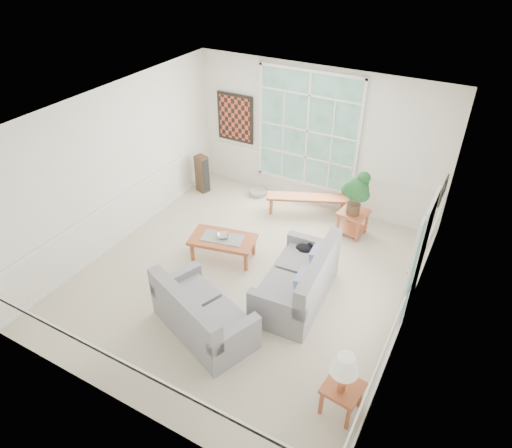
{
  "coord_description": "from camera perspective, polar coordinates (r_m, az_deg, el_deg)",
  "views": [
    {
      "loc": [
        3.16,
        -5.36,
        5.39
      ],
      "look_at": [
        0.1,
        0.2,
        1.05
      ],
      "focal_mm": 32.0,
      "sensor_mm": 36.0,
      "label": 1
    }
  ],
  "objects": [
    {
      "name": "entry_door",
      "position": [
        7.38,
        19.67,
        -3.99
      ],
      "size": [
        0.08,
        0.9,
        2.1
      ],
      "primitive_type": "cube",
      "color": "white",
      "rests_on": "floor"
    },
    {
      "name": "wall_left",
      "position": [
        8.87,
        -17.11,
        6.79
      ],
      "size": [
        0.02,
        6.0,
        3.0
      ],
      "primitive_type": "cube",
      "color": "white",
      "rests_on": "ground"
    },
    {
      "name": "coffee_table",
      "position": [
        8.54,
        -4.13,
        -2.97
      ],
      "size": [
        1.3,
        0.89,
        0.44
      ],
      "primitive_type": "cube",
      "rotation": [
        0.0,
        0.0,
        0.22
      ],
      "color": "#A04C2A",
      "rests_on": "floor"
    },
    {
      "name": "end_table",
      "position": [
        9.32,
        11.95,
        0.17
      ],
      "size": [
        0.59,
        0.59,
        0.52
      ],
      "primitive_type": "cube",
      "rotation": [
        0.0,
        0.0,
        -0.13
      ],
      "color": "#A04C2A",
      "rests_on": "floor"
    },
    {
      "name": "wall_art",
      "position": [
        10.46,
        -2.63,
        13.1
      ],
      "size": [
        0.9,
        0.06,
        1.1
      ],
      "primitive_type": "cube",
      "color": "maroon",
      "rests_on": "wall_back"
    },
    {
      "name": "door_sidelight",
      "position": [
        6.82,
        18.71,
        -6.25
      ],
      "size": [
        0.08,
        0.26,
        1.9
      ],
      "primitive_type": "cube",
      "color": "white",
      "rests_on": "wall_right"
    },
    {
      "name": "loveseat_right",
      "position": [
        7.52,
        5.05,
        -6.41
      ],
      "size": [
        1.06,
        1.87,
        0.98
      ],
      "primitive_type": "cube",
      "rotation": [
        0.0,
        0.0,
        0.07
      ],
      "color": "gray",
      "rests_on": "floor"
    },
    {
      "name": "pet_bed",
      "position": [
        10.53,
        0.17,
        3.96
      ],
      "size": [
        0.48,
        0.48,
        0.12
      ],
      "primitive_type": "cylinder",
      "rotation": [
        0.0,
        0.0,
        0.24
      ],
      "color": "gray",
      "rests_on": "floor"
    },
    {
      "name": "wall_frame_near",
      "position": [
        8.09,
        22.07,
        3.31
      ],
      "size": [
        0.04,
        0.26,
        0.32
      ],
      "primitive_type": "cube",
      "color": "black",
      "rests_on": "wall_right"
    },
    {
      "name": "wall_frame_far",
      "position": [
        8.44,
        22.55,
        4.52
      ],
      "size": [
        0.04,
        0.26,
        0.32
      ],
      "primitive_type": "cube",
      "color": "black",
      "rests_on": "wall_right"
    },
    {
      "name": "pewter_bowl",
      "position": [
        8.41,
        -4.06,
        -1.45
      ],
      "size": [
        0.39,
        0.39,
        0.07
      ],
      "primitive_type": "imported",
      "rotation": [
        0.0,
        0.0,
        0.63
      ],
      "color": "#9C9CA1",
      "rests_on": "coffee_table"
    },
    {
      "name": "cat",
      "position": [
        7.97,
        6.0,
        -3.03
      ],
      "size": [
        0.34,
        0.28,
        0.14
      ],
      "primitive_type": "ellipsoid",
      "rotation": [
        0.0,
        0.0,
        -0.27
      ],
      "color": "black",
      "rests_on": "loveseat_right"
    },
    {
      "name": "floor_speaker",
      "position": [
        10.59,
        -6.75,
        6.25
      ],
      "size": [
        0.33,
        0.29,
        0.88
      ],
      "primitive_type": "cube",
      "rotation": [
        0.0,
        0.0,
        -0.3
      ],
      "color": "#432D1D",
      "rests_on": "floor"
    },
    {
      "name": "wall_front",
      "position": [
        5.54,
        -17.57,
        -12.33
      ],
      "size": [
        5.5,
        0.02,
        3.0
      ],
      "primitive_type": "cube",
      "color": "white",
      "rests_on": "ground"
    },
    {
      "name": "ceiling",
      "position": [
        6.66,
        -1.63,
        13.35
      ],
      "size": [
        5.5,
        6.0,
        0.02
      ],
      "primitive_type": "cube",
      "color": "white",
      "rests_on": "ground"
    },
    {
      "name": "table_lamp",
      "position": [
        5.89,
        10.88,
        -17.92
      ],
      "size": [
        0.41,
        0.41,
        0.61
      ],
      "primitive_type": null,
      "rotation": [
        0.0,
        0.0,
        -0.18
      ],
      "color": "white",
      "rests_on": "side_table"
    },
    {
      "name": "houseplant",
      "position": [
        8.89,
        12.32,
        3.76
      ],
      "size": [
        0.72,
        0.72,
        0.9
      ],
      "primitive_type": null,
      "rotation": [
        0.0,
        0.0,
        -0.51
      ],
      "color": "#1E5426",
      "rests_on": "end_table"
    },
    {
      "name": "window_back",
      "position": [
        9.72,
        6.45,
        11.52
      ],
      "size": [
        2.3,
        0.08,
        2.4
      ],
      "primitive_type": "cube",
      "color": "white",
      "rests_on": "wall_back"
    },
    {
      "name": "side_table",
      "position": [
        6.36,
        10.6,
        -20.61
      ],
      "size": [
        0.51,
        0.51,
        0.48
      ],
      "primitive_type": "cube",
      "rotation": [
        0.0,
        0.0,
        -0.11
      ],
      "color": "#A04C2A",
      "rests_on": "floor"
    },
    {
      "name": "loveseat_front",
      "position": [
        7.04,
        -6.55,
        -10.39
      ],
      "size": [
        1.89,
        1.42,
        0.91
      ],
      "primitive_type": "cube",
      "rotation": [
        0.0,
        0.0,
        -0.37
      ],
      "color": "gray",
      "rests_on": "floor"
    },
    {
      "name": "floor",
      "position": [
        8.23,
        -1.29,
        -6.58
      ],
      "size": [
        5.5,
        6.0,
        0.01
      ],
      "primitive_type": "cube",
      "color": "#C0B59F",
      "rests_on": "ground"
    },
    {
      "name": "window_bench",
      "position": [
        9.87,
        6.39,
        2.42
      ],
      "size": [
        1.72,
        1.02,
        0.4
      ],
      "primitive_type": "cube",
      "rotation": [
        0.0,
        0.0,
        0.42
      ],
      "color": "#A04C2A",
      "rests_on": "floor"
    },
    {
      "name": "wall_right",
      "position": [
        6.63,
        19.65,
        -3.89
      ],
      "size": [
        0.02,
        6.0,
        3.0
      ],
      "primitive_type": "cube",
      "color": "white",
      "rests_on": "ground"
    },
    {
      "name": "wall_back",
      "position": [
        9.74,
        7.59,
        10.54
      ],
      "size": [
        5.5,
        0.02,
        3.0
      ],
      "primitive_type": "cube",
      "color": "white",
      "rests_on": "ground"
    }
  ]
}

